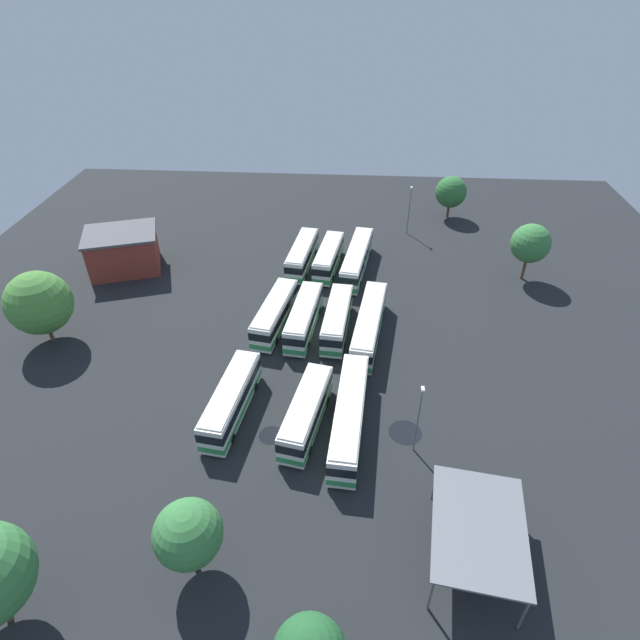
{
  "coord_description": "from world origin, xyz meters",
  "views": [
    {
      "loc": [
        -50.46,
        -3.35,
        38.16
      ],
      "look_at": [
        0.1,
        0.11,
        1.58
      ],
      "focal_mm": 28.81,
      "sensor_mm": 36.0,
      "label": 1
    }
  ],
  "objects_px": {
    "bus_row2_slot3": "(302,255)",
    "tree_south_edge": "(188,534)",
    "bus_row1_slot3": "(275,313)",
    "bus_row0_slot1": "(306,412)",
    "tree_northeast": "(39,303)",
    "depot_building": "(123,251)",
    "maintenance_shelter": "(479,528)",
    "bus_row0_slot3": "(231,400)",
    "lamp_post_near_entrance": "(418,417)",
    "bus_row1_slot0": "(369,325)",
    "lamp_post_by_building": "(409,208)",
    "bus_row1_slot2": "(304,317)",
    "bus_row2_slot1": "(357,259)",
    "tree_east_edge": "(451,192)",
    "bus_row2_slot2": "(329,257)",
    "tree_west_edge": "(531,243)",
    "bus_row0_slot0": "(349,416)",
    "bus_row1_slot1": "(337,319)"
  },
  "relations": [
    {
      "from": "bus_row1_slot2",
      "to": "lamp_post_near_entrance",
      "type": "relative_size",
      "value": 1.49
    },
    {
      "from": "tree_east_edge",
      "to": "tree_northeast",
      "type": "xyz_separation_m",
      "value": [
        -38.89,
        52.11,
        0.83
      ]
    },
    {
      "from": "bus_row2_slot1",
      "to": "tree_east_edge",
      "type": "distance_m",
      "value": 25.46
    },
    {
      "from": "bus_row0_slot1",
      "to": "bus_row2_slot1",
      "type": "bearing_deg",
      "value": -8.44
    },
    {
      "from": "lamp_post_near_entrance",
      "to": "tree_northeast",
      "type": "xyz_separation_m",
      "value": [
        13.91,
        42.04,
        1.04
      ]
    },
    {
      "from": "bus_row0_slot3",
      "to": "bus_row1_slot2",
      "type": "xyz_separation_m",
      "value": [
        14.58,
        -5.87,
        -0.0
      ]
    },
    {
      "from": "lamp_post_by_building",
      "to": "bus_row2_slot3",
      "type": "bearing_deg",
      "value": 126.67
    },
    {
      "from": "bus_row0_slot3",
      "to": "bus_row1_slot3",
      "type": "xyz_separation_m",
      "value": [
        15.15,
        -2.24,
        -0.0
      ]
    },
    {
      "from": "tree_east_edge",
      "to": "bus_row2_slot2",
      "type": "bearing_deg",
      "value": 134.57
    },
    {
      "from": "bus_row1_slot0",
      "to": "tree_east_edge",
      "type": "xyz_separation_m",
      "value": [
        35.76,
        -14.17,
        2.68
      ]
    },
    {
      "from": "bus_row0_slot1",
      "to": "tree_south_edge",
      "type": "xyz_separation_m",
      "value": [
        -14.88,
        7.07,
        2.61
      ]
    },
    {
      "from": "depot_building",
      "to": "tree_west_edge",
      "type": "distance_m",
      "value": 57.46
    },
    {
      "from": "bus_row0_slot0",
      "to": "lamp_post_by_building",
      "type": "height_order",
      "value": "lamp_post_by_building"
    },
    {
      "from": "bus_row2_slot1",
      "to": "tree_west_edge",
      "type": "xyz_separation_m",
      "value": [
        -0.65,
        -23.64,
        3.68
      ]
    },
    {
      "from": "bus_row2_slot1",
      "to": "bus_row2_slot2",
      "type": "height_order",
      "value": "same"
    },
    {
      "from": "bus_row1_slot0",
      "to": "tree_east_edge",
      "type": "distance_m",
      "value": 38.56
    },
    {
      "from": "lamp_post_near_entrance",
      "to": "tree_east_edge",
      "type": "distance_m",
      "value": 53.76
    },
    {
      "from": "bus_row1_slot1",
      "to": "bus_row2_slot2",
      "type": "height_order",
      "value": "same"
    },
    {
      "from": "bus_row1_slot2",
      "to": "bus_row2_slot3",
      "type": "bearing_deg",
      "value": 6.28
    },
    {
      "from": "bus_row2_slot1",
      "to": "tree_west_edge",
      "type": "distance_m",
      "value": 23.93
    },
    {
      "from": "tree_west_edge",
      "to": "bus_row0_slot3",
      "type": "bearing_deg",
      "value": 128.91
    },
    {
      "from": "bus_row2_slot2",
      "to": "maintenance_shelter",
      "type": "xyz_separation_m",
      "value": [
        -43.45,
        -13.42,
        1.92
      ]
    },
    {
      "from": "bus_row1_slot2",
      "to": "tree_northeast",
      "type": "relative_size",
      "value": 1.29
    },
    {
      "from": "bus_row1_slot2",
      "to": "bus_row0_slot0",
      "type": "bearing_deg",
      "value": -159.76
    },
    {
      "from": "bus_row0_slot0",
      "to": "tree_south_edge",
      "type": "relative_size",
      "value": 2.09
    },
    {
      "from": "bus_row1_slot1",
      "to": "lamp_post_near_entrance",
      "type": "height_order",
      "value": "lamp_post_near_entrance"
    },
    {
      "from": "maintenance_shelter",
      "to": "tree_west_edge",
      "type": "bearing_deg",
      "value": -18.58
    },
    {
      "from": "lamp_post_by_building",
      "to": "depot_building",
      "type": "bearing_deg",
      "value": 109.09
    },
    {
      "from": "bus_row0_slot0",
      "to": "bus_row1_slot3",
      "type": "relative_size",
      "value": 1.23
    },
    {
      "from": "depot_building",
      "to": "maintenance_shelter",
      "type": "bearing_deg",
      "value": -134.01
    },
    {
      "from": "bus_row0_slot1",
      "to": "tree_northeast",
      "type": "xyz_separation_m",
      "value": [
        11.62,
        31.76,
        3.51
      ]
    },
    {
      "from": "bus_row1_slot1",
      "to": "bus_row2_slot3",
      "type": "bearing_deg",
      "value": 20.06
    },
    {
      "from": "bus_row1_slot0",
      "to": "bus_row2_slot1",
      "type": "bearing_deg",
      "value": 5.8
    },
    {
      "from": "tree_northeast",
      "to": "bus_row2_slot3",
      "type": "bearing_deg",
      "value": -54.92
    },
    {
      "from": "bus_row2_slot1",
      "to": "tree_east_edge",
      "type": "bearing_deg",
      "value": -38.59
    },
    {
      "from": "bus_row2_slot2",
      "to": "tree_south_edge",
      "type": "height_order",
      "value": "tree_south_edge"
    },
    {
      "from": "bus_row2_slot3",
      "to": "tree_south_edge",
      "type": "height_order",
      "value": "tree_south_edge"
    },
    {
      "from": "bus_row0_slot1",
      "to": "lamp_post_near_entrance",
      "type": "distance_m",
      "value": 10.82
    },
    {
      "from": "bus_row1_slot0",
      "to": "tree_south_edge",
      "type": "xyz_separation_m",
      "value": [
        -29.63,
        13.25,
        2.61
      ]
    },
    {
      "from": "bus_row1_slot1",
      "to": "tree_west_edge",
      "type": "bearing_deg",
      "value": -60.89
    },
    {
      "from": "bus_row1_slot3",
      "to": "bus_row2_slot3",
      "type": "bearing_deg",
      "value": -7.15
    },
    {
      "from": "bus_row0_slot0",
      "to": "bus_row2_slot3",
      "type": "xyz_separation_m",
      "value": [
        31.67,
        7.61,
        -0.0
      ]
    },
    {
      "from": "bus_row2_slot3",
      "to": "tree_south_edge",
      "type": "bearing_deg",
      "value": 175.54
    },
    {
      "from": "lamp_post_near_entrance",
      "to": "bus_row2_slot1",
      "type": "bearing_deg",
      "value": 9.83
    },
    {
      "from": "bus_row0_slot0",
      "to": "tree_south_edge",
      "type": "height_order",
      "value": "tree_south_edge"
    },
    {
      "from": "bus_row0_slot1",
      "to": "bus_row2_slot2",
      "type": "relative_size",
      "value": 1.0
    },
    {
      "from": "bus_row0_slot3",
      "to": "lamp_post_near_entrance",
      "type": "bearing_deg",
      "value": -101.0
    },
    {
      "from": "bus_row1_slot0",
      "to": "lamp_post_by_building",
      "type": "relative_size",
      "value": 1.85
    },
    {
      "from": "bus_row0_slot0",
      "to": "tree_east_edge",
      "type": "bearing_deg",
      "value": -17.72
    },
    {
      "from": "bus_row0_slot0",
      "to": "bus_row0_slot1",
      "type": "distance_m",
      "value": 4.16
    }
  ]
}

